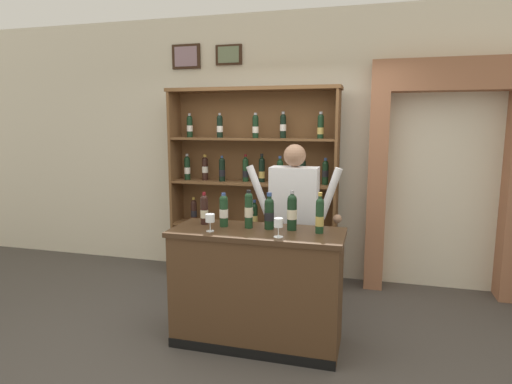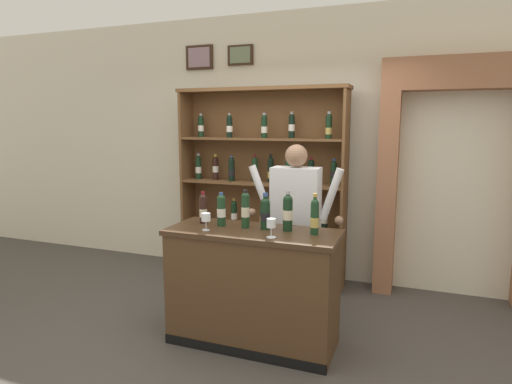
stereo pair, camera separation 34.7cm
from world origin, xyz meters
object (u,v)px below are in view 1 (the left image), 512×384
object	(u,v)px
wine_shelf	(253,181)
tasting_bottle_chianti	(320,215)
wine_glass_center	(210,219)
wine_glass_left	(278,224)
shopkeeper	(294,211)
tasting_bottle_brunello	(224,210)
tasting_counter	(257,287)
tasting_bottle_riserva	(292,211)
tasting_bottle_bianco	(249,209)
tasting_bottle_rosso	(204,209)
tasting_bottle_super_tuscan	(269,212)

from	to	relation	value
wine_shelf	tasting_bottle_chianti	size ratio (longest dim) A/B	6.83
wine_glass_center	wine_glass_left	size ratio (longest dim) A/B	0.96
wine_shelf	shopkeeper	bearing A→B (deg)	-53.66
tasting_bottle_brunello	wine_glass_center	size ratio (longest dim) A/B	2.01
tasting_counter	tasting_bottle_riserva	bearing A→B (deg)	16.84
tasting_bottle_brunello	tasting_bottle_bianco	distance (m)	0.22
shopkeeper	tasting_bottle_brunello	xyz separation A→B (m)	(-0.50, -0.56, 0.09)
tasting_counter	tasting_bottle_brunello	xyz separation A→B (m)	(-0.30, 0.05, 0.63)
tasting_bottle_rosso	wine_glass_left	size ratio (longest dim) A/B	1.89
tasting_bottle_rosso	wine_glass_center	world-z (taller)	tasting_bottle_rosso
tasting_bottle_super_tuscan	wine_glass_left	xyz separation A→B (m)	(0.13, -0.23, -0.04)
wine_shelf	tasting_bottle_brunello	world-z (taller)	wine_shelf
tasting_counter	tasting_bottle_rosso	xyz separation A→B (m)	(-0.49, 0.09, 0.62)
shopkeeper	tasting_bottle_bianco	world-z (taller)	shopkeeper
shopkeeper	tasting_bottle_riserva	bearing A→B (deg)	-81.41
tasting_bottle_riserva	tasting_bottle_chianti	xyz separation A→B (m)	(0.23, -0.04, -0.01)
tasting_bottle_rosso	tasting_bottle_riserva	size ratio (longest dim) A/B	0.85
tasting_bottle_rosso	tasting_bottle_bianco	world-z (taller)	tasting_bottle_bianco
tasting_bottle_rosso	wine_glass_center	size ratio (longest dim) A/B	1.95
tasting_bottle_chianti	tasting_counter	bearing A→B (deg)	-175.02
wine_shelf	tasting_bottle_riserva	size ratio (longest dim) A/B	6.79
tasting_counter	tasting_bottle_bianco	bearing A→B (deg)	145.76
tasting_bottle_bianco	wine_glass_center	size ratio (longest dim) A/B	2.22
tasting_bottle_rosso	tasting_bottle_super_tuscan	size ratio (longest dim) A/B	0.93
tasting_bottle_brunello	tasting_bottle_bianco	xyz separation A→B (m)	(0.22, 0.01, 0.02)
tasting_bottle_rosso	tasting_bottle_bianco	distance (m)	0.41
tasting_bottle_bianco	wine_glass_center	distance (m)	0.34
tasting_bottle_rosso	tasting_bottle_riserva	distance (m)	0.77
tasting_bottle_brunello	tasting_bottle_chianti	world-z (taller)	tasting_bottle_chianti
wine_shelf	tasting_bottle_bianco	world-z (taller)	wine_shelf
wine_shelf	tasting_bottle_rosso	world-z (taller)	wine_shelf
tasting_bottle_bianco	wine_glass_center	xyz separation A→B (m)	(-0.27, -0.20, -0.05)
tasting_counter	tasting_bottle_super_tuscan	size ratio (longest dim) A/B	4.67
tasting_bottle_brunello	tasting_bottle_riserva	bearing A→B (deg)	3.27
shopkeeper	tasting_bottle_chianti	world-z (taller)	shopkeeper
tasting_bottle_rosso	tasting_bottle_super_tuscan	distance (m)	0.58
wine_shelf	shopkeeper	xyz separation A→B (m)	(0.64, -0.87, -0.15)
wine_shelf	tasting_bottle_super_tuscan	bearing A→B (deg)	-69.32
wine_glass_left	tasting_bottle_bianco	bearing A→B (deg)	143.25
tasting_bottle_riserva	wine_glass_left	size ratio (longest dim) A/B	2.21
tasting_bottle_brunello	tasting_bottle_chianti	distance (m)	0.80
tasting_counter	tasting_bottle_brunello	size ratio (longest dim) A/B	4.91
tasting_bottle_bianco	tasting_bottle_riserva	distance (m)	0.36
tasting_bottle_brunello	tasting_bottle_chianti	size ratio (longest dim) A/B	0.88
tasting_bottle_rosso	wine_glass_left	xyz separation A→B (m)	(0.71, -0.25, -0.03)
tasting_bottle_chianti	tasting_bottle_bianco	bearing A→B (deg)	178.43
tasting_counter	shopkeeper	xyz separation A→B (m)	(0.19, 0.61, 0.54)
tasting_bottle_rosso	tasting_bottle_super_tuscan	world-z (taller)	tasting_bottle_super_tuscan
tasting_counter	wine_glass_left	bearing A→B (deg)	-37.74
shopkeeper	tasting_bottle_chianti	size ratio (longest dim) A/B	5.05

